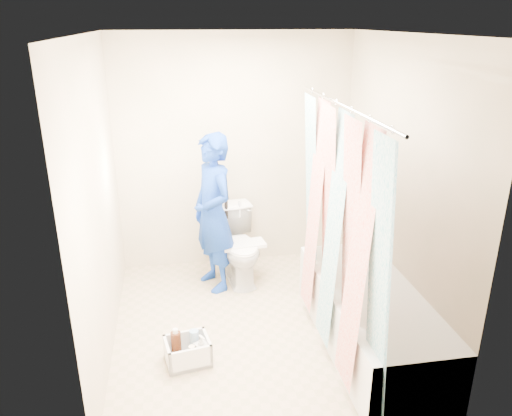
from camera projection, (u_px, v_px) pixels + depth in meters
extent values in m
plane|color=tan|center=(256.00, 325.00, 4.34)|extent=(2.60, 2.60, 0.00)
cube|color=white|center=(256.00, 34.00, 3.49)|extent=(2.40, 2.60, 0.02)
cube|color=beige|center=(235.00, 154.00, 5.11)|extent=(2.40, 0.02, 2.40)
cube|color=beige|center=(297.00, 273.00, 2.72)|extent=(2.40, 0.02, 2.40)
cube|color=beige|center=(98.00, 204.00, 3.72)|extent=(0.02, 2.60, 2.40)
cube|color=beige|center=(400.00, 187.00, 4.10)|extent=(0.02, 2.60, 2.40)
cube|color=silver|center=(370.00, 318.00, 3.99)|extent=(0.70, 1.75, 0.50)
cube|color=white|center=(372.00, 296.00, 3.92)|extent=(0.58, 1.63, 0.06)
cylinder|color=silver|center=(344.00, 106.00, 3.34)|extent=(0.02, 1.90, 0.02)
cube|color=silver|center=(336.00, 233.00, 3.67)|extent=(0.06, 1.75, 1.80)
imported|color=white|center=(239.00, 246.00, 5.00)|extent=(0.49, 0.76, 0.73)
cube|color=white|center=(242.00, 245.00, 4.87)|extent=(0.47, 0.25, 0.03)
cylinder|color=black|center=(226.00, 208.00, 5.03)|extent=(0.04, 0.04, 0.22)
cylinder|color=gold|center=(226.00, 198.00, 4.99)|extent=(0.06, 0.06, 0.03)
cylinder|color=silver|center=(239.00, 209.00, 5.07)|extent=(0.03, 0.03, 0.18)
imported|color=navy|center=(213.00, 213.00, 4.72)|extent=(0.55, 0.66, 1.54)
cube|color=silver|center=(188.00, 360.00, 3.87)|extent=(0.37, 0.32, 0.03)
cube|color=silver|center=(168.00, 355.00, 3.79)|extent=(0.07, 0.27, 0.20)
cube|color=silver|center=(207.00, 347.00, 3.89)|extent=(0.07, 0.27, 0.20)
cube|color=silver|center=(191.00, 361.00, 3.73)|extent=(0.33, 0.08, 0.20)
cube|color=silver|center=(184.00, 342.00, 3.95)|extent=(0.33, 0.08, 0.20)
cylinder|color=#441E0D|center=(176.00, 345.00, 3.84)|extent=(0.08, 0.08, 0.22)
cylinder|color=white|center=(194.00, 342.00, 3.90)|extent=(0.07, 0.07, 0.20)
cylinder|color=#F5DFC0|center=(192.00, 354.00, 3.80)|extent=(0.05, 0.05, 0.14)
cylinder|color=#441E0D|center=(180.00, 362.00, 3.77)|extent=(0.07, 0.07, 0.07)
cylinder|color=gold|center=(179.00, 358.00, 3.75)|extent=(0.07, 0.07, 0.01)
imported|color=silver|center=(202.00, 348.00, 3.82)|extent=(0.13, 0.13, 0.21)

